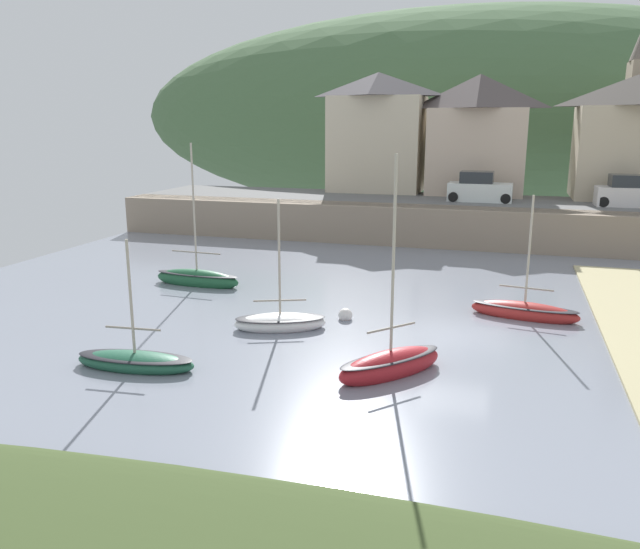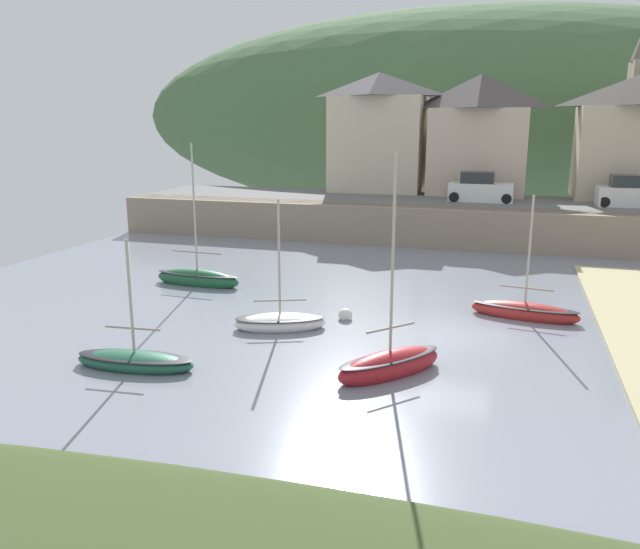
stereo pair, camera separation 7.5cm
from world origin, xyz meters
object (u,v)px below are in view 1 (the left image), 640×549
Objects in this scene: motorboat_with_cabin at (280,322)px; sailboat_far_left at (390,364)px; waterfront_building_right at (632,137)px; parked_car_by_wall at (630,193)px; fishing_boat_green at (524,311)px; waterfront_building_left at (377,132)px; parked_car_near_slipway at (479,189)px; waterfront_building_centre at (478,134)px; sailboat_nearest_shore at (197,278)px; mooring_buoy at (345,315)px; dinghy_open_wooden at (135,361)px.

motorboat_with_cabin is 5.66m from sailboat_far_left.
parked_car_by_wall is (-0.46, -4.50, -3.33)m from waterfront_building_right.
sailboat_far_left is at bearing -110.30° from fishing_boat_green.
waterfront_building_right is 1.96× the size of parked_car_by_wall.
waterfront_building_left is 17.34m from waterfront_building_right.
parked_car_near_slipway is 1.00× the size of parked_car_by_wall.
waterfront_building_centre is at bearing 153.08° from parked_car_by_wall.
mooring_buoy is (8.01, -3.14, -0.16)m from sailboat_nearest_shore.
parked_car_near_slipway is at bearing 66.61° from dinghy_open_wooden.
waterfront_building_left reaches higher than waterfront_building_right.
waterfront_building_left is 1.03× the size of waterfront_building_centre.
waterfront_building_centre is 1.67× the size of fishing_boat_green.
sailboat_far_left is 7.92m from dinghy_open_wooden.
parked_car_near_slipway is 7.49× the size of mooring_buoy.
waterfront_building_centre is at bearing 64.88° from sailboat_nearest_shore.
sailboat_far_left is 1.65× the size of parked_car_by_wall.
parked_car_by_wall is at bearing 79.38° from fishing_boat_green.
parked_car_by_wall is at bearing 1.45° from parked_car_near_slipway.
parked_car_near_slipway is 9.07m from parked_car_by_wall.
waterfront_building_left is at bearing 72.01° from motorboat_with_cabin.
sailboat_nearest_shore reaches higher than motorboat_with_cabin.
parked_car_by_wall is (18.02, 26.67, 2.98)m from dinghy_open_wooden.
waterfront_building_right is 24.10m from fishing_boat_green.
sailboat_far_left reaches higher than sailboat_nearest_shore.
waterfront_building_centre is at bearing 180.00° from waterfront_building_right.
parked_car_by_wall is at bearing 56.98° from mooring_buoy.
dinghy_open_wooden is at bearing -126.95° from mooring_buoy.
waterfront_building_centre reaches higher than parked_car_near_slipway.
sailboat_far_left is 12.37× the size of mooring_buoy.
mooring_buoy is at bearing 19.27° from motorboat_with_cabin.
motorboat_with_cabin is at bearing 97.09° from sailboat_far_left.
sailboat_nearest_shore is (-14.68, 0.93, 0.05)m from fishing_boat_green.
fishing_boat_green is at bearing -81.58° from waterfront_building_centre.
fishing_boat_green is at bearing 2.62° from motorboat_with_cabin.
waterfront_building_centre reaches higher than dinghy_open_wooden.
dinghy_open_wooden is 1.02× the size of parked_car_by_wall.
parked_car_near_slipway is (-2.76, 17.77, 2.93)m from fishing_boat_green.
dinghy_open_wooden is (-3.00, -4.91, -0.03)m from motorboat_with_cabin.
waterfront_building_left reaches higher than motorboat_with_cabin.
parked_car_near_slipway is at bearing 78.93° from mooring_buoy.
parked_car_by_wall is at bearing 18.23° from sailboat_far_left.
waterfront_building_right is 1.63× the size of motorboat_with_cabin.
sailboat_nearest_shore is 1.64× the size of parked_car_by_wall.
motorboat_with_cabin is 1.00× the size of fishing_boat_green.
waterfront_building_right is 30.89m from sailboat_nearest_shore.
waterfront_building_left is 30.81m from sailboat_far_left.
waterfront_building_right is 31.13m from motorboat_with_cabin.
waterfront_building_right is at bearing 61.22° from mooring_buoy.
parked_car_by_wall reaches higher than mooring_buoy.
parked_car_near_slipway is (8.95, 26.67, 2.98)m from dinghy_open_wooden.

